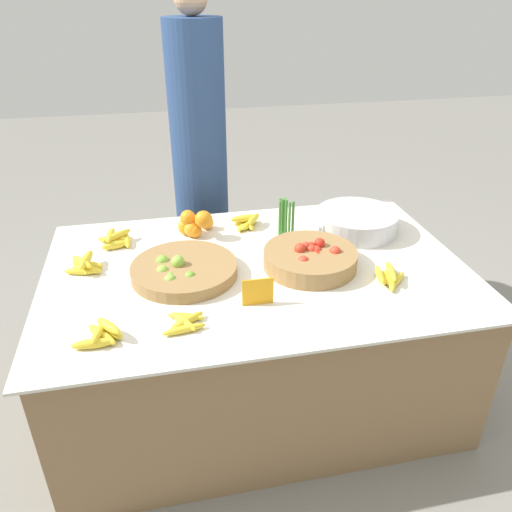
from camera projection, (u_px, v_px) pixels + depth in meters
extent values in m
plane|color=gray|center=(256.00, 387.00, 2.43)|extent=(12.00, 12.00, 0.00)
cube|color=olive|center=(256.00, 332.00, 2.26)|extent=(1.68, 1.11, 0.66)
cube|color=silver|center=(256.00, 268.00, 2.10)|extent=(1.75, 1.15, 0.01)
cylinder|color=olive|center=(184.00, 270.00, 2.02)|extent=(0.43, 0.43, 0.05)
sphere|color=#89BC42|center=(162.00, 271.00, 1.98)|extent=(0.05, 0.05, 0.05)
sphere|color=#6BA333|center=(171.00, 277.00, 1.96)|extent=(0.04, 0.04, 0.04)
sphere|color=#89BC42|center=(170.00, 280.00, 1.92)|extent=(0.05, 0.05, 0.05)
sphere|color=#6BA333|center=(184.00, 256.00, 2.12)|extent=(0.04, 0.04, 0.04)
sphere|color=#89BC42|center=(178.00, 262.00, 2.00)|extent=(0.05, 0.05, 0.05)
sphere|color=#6BA333|center=(160.00, 270.00, 2.02)|extent=(0.05, 0.05, 0.05)
sphere|color=#6BA333|center=(190.00, 277.00, 1.95)|extent=(0.05, 0.05, 0.05)
sphere|color=#7AB238|center=(162.00, 262.00, 2.04)|extent=(0.05, 0.05, 0.05)
cylinder|color=olive|center=(310.00, 259.00, 2.08)|extent=(0.39, 0.39, 0.08)
sphere|color=red|center=(320.00, 243.00, 2.10)|extent=(0.05, 0.05, 0.05)
sphere|color=red|center=(320.00, 263.00, 2.06)|extent=(0.04, 0.04, 0.04)
sphere|color=red|center=(339.00, 261.00, 2.04)|extent=(0.04, 0.04, 0.04)
sphere|color=red|center=(318.00, 257.00, 2.06)|extent=(0.05, 0.05, 0.05)
sphere|color=red|center=(301.00, 258.00, 2.08)|extent=(0.04, 0.04, 0.04)
sphere|color=red|center=(304.00, 262.00, 2.03)|extent=(0.04, 0.04, 0.04)
sphere|color=red|center=(311.00, 255.00, 2.07)|extent=(0.05, 0.05, 0.05)
sphere|color=red|center=(316.00, 251.00, 2.08)|extent=(0.05, 0.05, 0.05)
sphere|color=red|center=(311.00, 250.00, 2.07)|extent=(0.04, 0.04, 0.04)
sphere|color=red|center=(311.00, 247.00, 2.08)|extent=(0.04, 0.04, 0.04)
sphere|color=red|center=(298.00, 249.00, 2.14)|extent=(0.05, 0.05, 0.05)
sphere|color=red|center=(300.00, 249.00, 2.06)|extent=(0.05, 0.05, 0.05)
sphere|color=red|center=(309.00, 263.00, 2.07)|extent=(0.04, 0.04, 0.04)
sphere|color=red|center=(335.00, 252.00, 2.06)|extent=(0.05, 0.05, 0.05)
sphere|color=red|center=(303.00, 262.00, 2.00)|extent=(0.05, 0.05, 0.05)
sphere|color=red|center=(291.00, 270.00, 1.99)|extent=(0.04, 0.04, 0.04)
sphere|color=red|center=(306.00, 246.00, 2.08)|extent=(0.04, 0.04, 0.04)
sphere|color=red|center=(294.00, 262.00, 2.05)|extent=(0.04, 0.04, 0.04)
sphere|color=orange|center=(195.00, 231.00, 2.32)|extent=(0.06, 0.06, 0.06)
sphere|color=orange|center=(186.00, 226.00, 2.35)|extent=(0.08, 0.08, 0.08)
sphere|color=orange|center=(207.00, 223.00, 2.40)|extent=(0.06, 0.06, 0.06)
sphere|color=orange|center=(192.00, 229.00, 2.33)|extent=(0.08, 0.08, 0.08)
sphere|color=orange|center=(204.00, 219.00, 2.28)|extent=(0.08, 0.08, 0.08)
sphere|color=orange|center=(188.00, 218.00, 2.32)|extent=(0.07, 0.07, 0.07)
cylinder|color=silver|center=(356.00, 221.00, 2.37)|extent=(0.38, 0.38, 0.10)
cube|color=orange|center=(258.00, 292.00, 1.83)|extent=(0.12, 0.01, 0.11)
cylinder|color=#428438|center=(282.00, 219.00, 2.29)|extent=(0.01, 0.01, 0.19)
cylinder|color=#428438|center=(286.00, 219.00, 2.29)|extent=(0.01, 0.01, 0.19)
cylinder|color=#428438|center=(293.00, 221.00, 2.27)|extent=(0.01, 0.01, 0.19)
cylinder|color=#4C8E42|center=(284.00, 219.00, 2.29)|extent=(0.01, 0.01, 0.19)
cylinder|color=#428438|center=(280.00, 220.00, 2.28)|extent=(0.01, 0.01, 0.19)
cylinder|color=#4C8E42|center=(285.00, 217.00, 2.30)|extent=(0.01, 0.01, 0.19)
cylinder|color=#428438|center=(283.00, 217.00, 2.30)|extent=(0.01, 0.01, 0.19)
cylinder|color=#4C8E42|center=(280.00, 217.00, 2.30)|extent=(0.01, 0.01, 0.19)
cylinder|color=#428438|center=(289.00, 221.00, 2.27)|extent=(0.01, 0.01, 0.19)
ellipsoid|color=yellow|center=(184.00, 322.00, 1.73)|extent=(0.10, 0.13, 0.03)
ellipsoid|color=yellow|center=(187.00, 321.00, 1.74)|extent=(0.14, 0.10, 0.03)
ellipsoid|color=yellow|center=(186.00, 316.00, 1.76)|extent=(0.13, 0.07, 0.03)
ellipsoid|color=yellow|center=(184.00, 329.00, 1.70)|extent=(0.15, 0.05, 0.03)
ellipsoid|color=yellow|center=(80.00, 272.00, 2.03)|extent=(0.13, 0.06, 0.03)
ellipsoid|color=yellow|center=(87.00, 266.00, 2.07)|extent=(0.03, 0.13, 0.03)
ellipsoid|color=yellow|center=(87.00, 269.00, 2.04)|extent=(0.14, 0.09, 0.03)
ellipsoid|color=yellow|center=(79.00, 267.00, 2.06)|extent=(0.08, 0.13, 0.03)
ellipsoid|color=yellow|center=(90.00, 266.00, 2.07)|extent=(0.12, 0.07, 0.04)
ellipsoid|color=yellow|center=(82.00, 262.00, 2.04)|extent=(0.11, 0.12, 0.03)
ellipsoid|color=yellow|center=(86.00, 260.00, 2.05)|extent=(0.07, 0.15, 0.04)
ellipsoid|color=yellow|center=(392.00, 283.00, 1.96)|extent=(0.08, 0.13, 0.03)
ellipsoid|color=yellow|center=(387.00, 278.00, 1.99)|extent=(0.04, 0.12, 0.03)
ellipsoid|color=yellow|center=(390.00, 274.00, 2.01)|extent=(0.09, 0.16, 0.03)
ellipsoid|color=yellow|center=(397.00, 280.00, 1.97)|extent=(0.12, 0.12, 0.03)
ellipsoid|color=yellow|center=(390.00, 278.00, 1.98)|extent=(0.11, 0.09, 0.03)
ellipsoid|color=yellow|center=(380.00, 275.00, 1.97)|extent=(0.06, 0.14, 0.03)
ellipsoid|color=yellow|center=(391.00, 271.00, 1.99)|extent=(0.06, 0.15, 0.03)
ellipsoid|color=yellow|center=(246.00, 225.00, 2.43)|extent=(0.08, 0.11, 0.03)
ellipsoid|color=yellow|center=(245.00, 222.00, 2.45)|extent=(0.12, 0.07, 0.03)
ellipsoid|color=yellow|center=(249.00, 225.00, 2.42)|extent=(0.04, 0.12, 0.03)
ellipsoid|color=yellow|center=(243.00, 225.00, 2.42)|extent=(0.09, 0.13, 0.03)
ellipsoid|color=yellow|center=(250.00, 224.00, 2.43)|extent=(0.12, 0.14, 0.03)
ellipsoid|color=yellow|center=(245.00, 218.00, 2.41)|extent=(0.14, 0.05, 0.04)
ellipsoid|color=yellow|center=(253.00, 219.00, 2.42)|extent=(0.09, 0.11, 0.03)
ellipsoid|color=yellow|center=(102.00, 334.00, 1.67)|extent=(0.12, 0.14, 0.03)
ellipsoid|color=yellow|center=(93.00, 344.00, 1.63)|extent=(0.14, 0.04, 0.03)
ellipsoid|color=yellow|center=(112.00, 331.00, 1.68)|extent=(0.10, 0.11, 0.03)
ellipsoid|color=yellow|center=(108.00, 326.00, 1.66)|extent=(0.10, 0.12, 0.03)
ellipsoid|color=yellow|center=(99.00, 332.00, 1.65)|extent=(0.06, 0.12, 0.03)
ellipsoid|color=yellow|center=(127.00, 240.00, 2.27)|extent=(0.04, 0.15, 0.03)
ellipsoid|color=yellow|center=(115.00, 245.00, 2.23)|extent=(0.13, 0.06, 0.04)
ellipsoid|color=yellow|center=(115.00, 240.00, 2.28)|extent=(0.16, 0.08, 0.03)
ellipsoid|color=yellow|center=(110.00, 235.00, 2.26)|extent=(0.05, 0.14, 0.03)
ellipsoid|color=yellow|center=(117.00, 236.00, 2.26)|extent=(0.14, 0.13, 0.03)
cylinder|color=navy|center=(200.00, 171.00, 2.81)|extent=(0.30, 0.30, 1.58)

